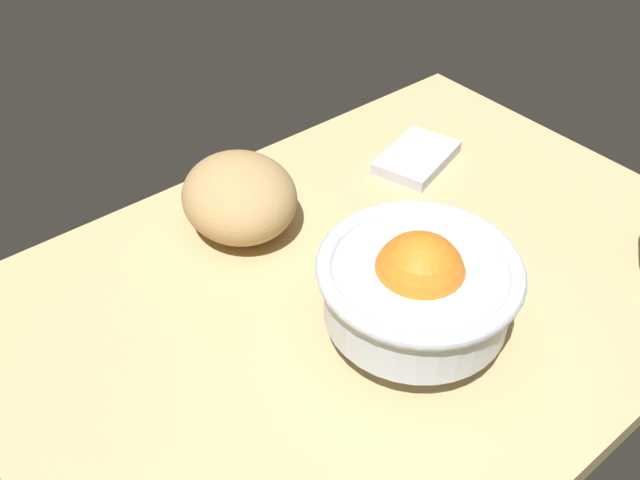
% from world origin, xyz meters
% --- Properties ---
extents(ground_plane, '(0.80, 0.57, 0.03)m').
position_xyz_m(ground_plane, '(0.00, 0.00, -0.01)').
color(ground_plane, tan).
extents(fruit_bowl, '(0.19, 0.19, 0.12)m').
position_xyz_m(fruit_bowl, '(0.02, 0.08, 0.07)').
color(fruit_bowl, silver).
rests_on(fruit_bowl, ground).
extents(bread_loaf, '(0.16, 0.17, 0.09)m').
position_xyz_m(bread_loaf, '(0.06, -0.16, 0.04)').
color(bread_loaf, tan).
rests_on(bread_loaf, ground).
extents(napkin_folded, '(0.13, 0.11, 0.02)m').
position_xyz_m(napkin_folded, '(-0.20, -0.13, 0.01)').
color(napkin_folded, silver).
rests_on(napkin_folded, ground).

